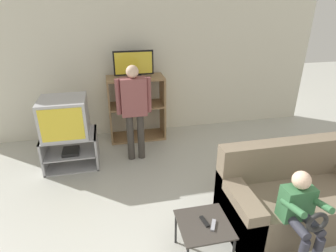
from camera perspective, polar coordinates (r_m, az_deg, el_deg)
The scene contains 11 objects.
wall_back at distance 5.24m, azimuth -3.77°, elevation 12.46°, with size 6.40×0.06×2.60m.
tv_stand at distance 4.59m, azimuth -19.04°, elevation -4.61°, with size 0.80×0.58×0.53m.
television_main at distance 4.38m, azimuth -20.31°, elevation 1.75°, with size 0.66×0.61×0.56m.
media_shelf at distance 5.10m, azimuth -6.40°, elevation 3.71°, with size 0.99×0.48×1.15m.
television_flat at distance 4.88m, azimuth -7.00°, elevation 12.24°, with size 0.67×0.20×0.45m.
snack_table at distance 2.89m, azimuth 7.28°, elevation -19.71°, with size 0.49×0.49×0.43m.
remote_control_black at distance 2.87m, azimuth 7.42°, elevation -18.66°, with size 0.04×0.14×0.02m, color black.
remote_control_white at distance 2.84m, azimuth 9.18°, elevation -19.27°, with size 0.04×0.14×0.02m, color gray.
couch at distance 3.61m, azimuth 24.27°, elevation -13.17°, with size 1.66×0.82×0.91m.
person_standing_adult at distance 4.27m, azimuth -6.91°, elevation 4.23°, with size 0.53×0.20×1.53m.
person_seated_child at distance 2.98m, azimuth 25.47°, elevation -15.54°, with size 0.33×0.43×0.97m.
Camera 1 is at (-0.76, -0.94, 2.39)m, focal length 30.00 mm.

